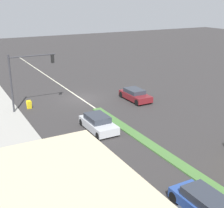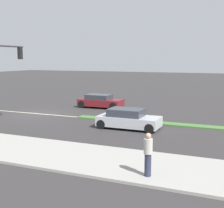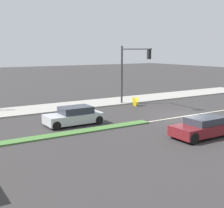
# 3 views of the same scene
# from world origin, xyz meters

# --- Properties ---
(lane_marking_center) EXTENTS (0.16, 60.00, 0.01)m
(lane_marking_center) POSITION_xyz_m (0.00, 0.00, 0.00)
(lane_marking_center) COLOR beige
(lane_marking_center) RESTS_ON ground
(pedestrian) EXTENTS (0.34, 0.34, 1.70)m
(pedestrian) POSITION_xyz_m (10.18, 12.56, 1.02)
(pedestrian) COLOR #282D42
(pedestrian) RESTS_ON sidewalk_right
(sedan_silver) EXTENTS (1.88, 4.09, 1.31)m
(sedan_silver) POSITION_xyz_m (2.20, 8.85, 0.63)
(sedan_silver) COLOR #B7BABF
(sedan_silver) RESTS_ON ground
(sedan_maroon) EXTENTS (1.85, 4.11, 1.25)m
(sedan_maroon) POSITION_xyz_m (-5.00, 3.42, 0.61)
(sedan_maroon) COLOR maroon
(sedan_maroon) RESTS_ON ground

